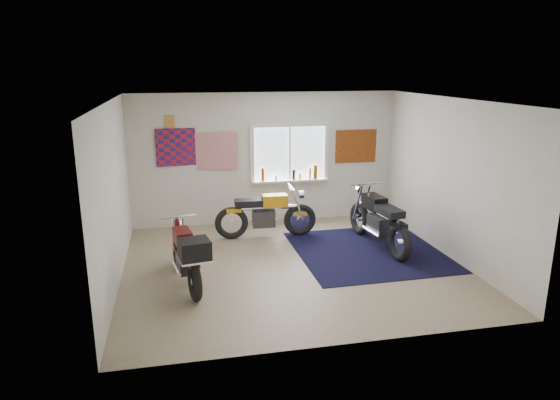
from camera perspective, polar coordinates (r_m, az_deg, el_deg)
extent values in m
plane|color=#9E896B|center=(8.36, 1.50, -7.45)|extent=(5.50, 5.50, 0.00)
plane|color=white|center=(7.74, 1.63, 11.34)|extent=(5.50, 5.50, 0.00)
plane|color=silver|center=(10.34, -1.64, 4.75)|extent=(5.50, 0.00, 5.50)
plane|color=silver|center=(5.64, 7.44, -4.25)|extent=(5.50, 0.00, 5.50)
plane|color=silver|center=(7.80, -18.51, 0.53)|extent=(0.00, 5.00, 5.00)
plane|color=silver|center=(8.97, 18.93, 2.33)|extent=(0.00, 5.00, 5.00)
cube|color=black|center=(9.08, 10.01, -5.79)|extent=(2.54, 2.64, 0.01)
cube|color=white|center=(10.41, 1.09, 5.38)|extent=(1.50, 0.02, 1.10)
cube|color=white|center=(10.31, 1.12, 8.60)|extent=(1.66, 0.06, 0.08)
cube|color=white|center=(10.51, 1.09, 2.19)|extent=(1.66, 0.06, 0.08)
cube|color=white|center=(10.25, -3.22, 5.20)|extent=(0.08, 0.06, 1.10)
cube|color=white|center=(10.59, 5.29, 5.49)|extent=(0.08, 0.06, 1.10)
cube|color=white|center=(10.39, 1.11, 5.36)|extent=(0.04, 0.06, 1.10)
cube|color=white|center=(10.45, 1.16, 2.22)|extent=(1.60, 0.16, 0.04)
cylinder|color=#983C16|center=(10.29, -1.99, 2.93)|extent=(0.07, 0.07, 0.28)
cylinder|color=silver|center=(10.36, -0.48, 2.57)|extent=(0.06, 0.06, 0.12)
cylinder|color=black|center=(10.43, 1.58, 2.93)|extent=(0.06, 0.06, 0.22)
cylinder|color=yellow|center=(10.47, 2.30, 2.74)|extent=(0.05, 0.05, 0.14)
cylinder|color=brown|center=(10.53, 4.05, 3.24)|extent=(0.09, 0.09, 0.30)
cylinder|color=#996048|center=(10.51, 3.44, 3.05)|extent=(0.05, 0.05, 0.24)
plane|color=red|center=(10.11, -11.21, 5.96)|extent=(1.00, 0.07, 1.00)
plane|color=red|center=(10.14, -7.49, 5.56)|extent=(0.90, 0.09, 0.90)
cube|color=#B47833|center=(10.05, -12.51, 8.71)|extent=(0.18, 0.02, 0.24)
cube|color=#A54C14|center=(10.80, 8.66, 6.10)|extent=(0.90, 0.03, 0.70)
torus|color=black|center=(9.71, 2.28, -2.25)|extent=(0.64, 0.15, 0.64)
torus|color=black|center=(9.54, -5.56, -2.64)|extent=(0.64, 0.15, 0.64)
cylinder|color=silver|center=(9.71, 2.28, -2.25)|extent=(0.11, 0.10, 0.10)
cylinder|color=silver|center=(9.54, -5.56, -2.64)|extent=(0.11, 0.10, 0.10)
cylinder|color=silver|center=(9.52, -1.62, -0.87)|extent=(1.20, 0.13, 0.09)
cube|color=#2A2B2D|center=(9.58, -1.89, -2.08)|extent=(0.44, 0.28, 0.32)
cylinder|color=silver|center=(9.75, -2.00, -2.36)|extent=(0.52, 0.09, 0.07)
cube|color=orange|center=(9.51, -0.60, -0.05)|extent=(0.48, 0.26, 0.23)
cube|color=black|center=(9.45, -3.61, -0.30)|extent=(0.53, 0.29, 0.11)
cube|color=orange|center=(9.47, -5.31, -1.15)|extent=(0.29, 0.16, 0.08)
cube|color=orange|center=(9.68, 2.29, -1.61)|extent=(0.27, 0.14, 0.05)
cylinder|color=silver|center=(9.50, 1.31, 1.47)|extent=(0.06, 0.59, 0.03)
cylinder|color=silver|center=(9.58, 2.42, 0.63)|extent=(0.10, 0.16, 0.15)
torus|color=black|center=(9.87, 9.07, -2.08)|extent=(0.21, 0.67, 0.66)
torus|color=black|center=(8.68, 13.48, -4.75)|extent=(0.21, 0.67, 0.66)
cylinder|color=silver|center=(9.87, 9.07, -2.08)|extent=(0.12, 0.13, 0.11)
cylinder|color=silver|center=(8.68, 13.48, -4.75)|extent=(0.12, 0.13, 0.11)
cylinder|color=silver|center=(9.17, 11.23, -1.42)|extent=(0.24, 1.31, 0.09)
cube|color=#2A2B2D|center=(9.20, 11.32, -2.87)|extent=(0.34, 0.50, 0.35)
cylinder|color=silver|center=(9.15, 10.37, -3.60)|extent=(0.14, 0.58, 0.07)
cube|color=black|center=(9.29, 10.71, -0.25)|extent=(0.33, 0.55, 0.25)
cube|color=black|center=(8.84, 12.42, -1.27)|extent=(0.36, 0.60, 0.12)
cube|color=black|center=(8.62, 13.42, -2.75)|extent=(0.20, 0.33, 0.08)
cube|color=black|center=(9.84, 9.10, -1.38)|extent=(0.18, 0.31, 0.05)
cylinder|color=silver|center=(9.52, 9.76, 1.86)|extent=(0.65, 0.11, 0.04)
cylinder|color=silver|center=(9.74, 9.15, 1.17)|extent=(0.18, 0.12, 0.17)
torus|color=black|center=(8.33, -11.55, -5.73)|extent=(0.21, 0.60, 0.59)
torus|color=black|center=(7.17, -9.73, -9.13)|extent=(0.21, 0.60, 0.59)
cylinder|color=silver|center=(8.33, -11.55, -5.73)|extent=(0.11, 0.11, 0.10)
cylinder|color=silver|center=(7.17, -9.73, -9.13)|extent=(0.11, 0.11, 0.10)
cylinder|color=silver|center=(7.65, -10.81, -5.43)|extent=(0.27, 1.14, 0.08)
cube|color=#2A2B2D|center=(7.68, -10.67, -6.93)|extent=(0.32, 0.44, 0.31)
cylinder|color=silver|center=(7.69, -11.70, -7.68)|extent=(0.15, 0.50, 0.06)
cube|color=#440D0A|center=(7.76, -11.08, -4.15)|extent=(0.31, 0.48, 0.22)
cube|color=black|center=(7.32, -10.38, -5.45)|extent=(0.33, 0.53, 0.11)
cube|color=#440D0A|center=(7.11, -9.89, -7.13)|extent=(0.19, 0.29, 0.07)
cube|color=#440D0A|center=(8.29, -11.59, -5.03)|extent=(0.17, 0.27, 0.05)
cylinder|color=silver|center=(7.97, -11.58, -1.87)|extent=(0.56, 0.13, 0.03)
cylinder|color=silver|center=(8.18, -11.75, -2.49)|extent=(0.16, 0.11, 0.14)
cube|color=black|center=(6.90, -9.75, -5.59)|extent=(0.46, 0.44, 0.27)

